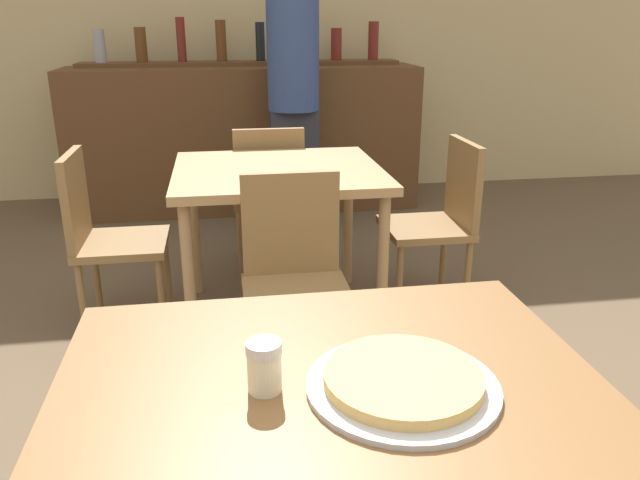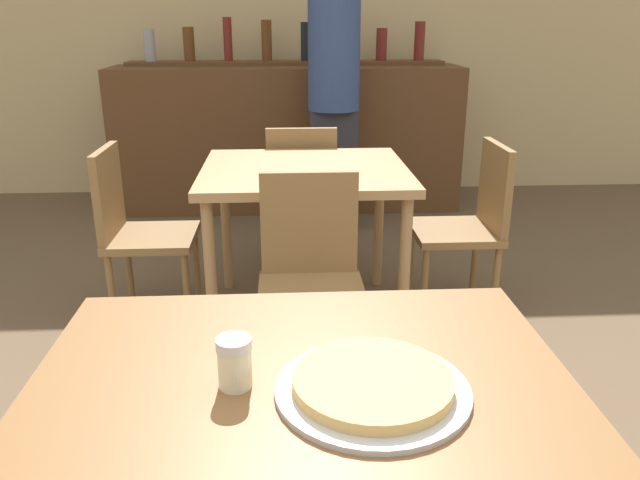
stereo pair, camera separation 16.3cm
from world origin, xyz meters
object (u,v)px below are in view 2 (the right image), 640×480
object	(u,v)px
chair_far_side_front	(311,270)
chair_far_side_left	(134,224)
pizza_tray	(373,385)
chair_far_side_back	(301,189)
cheese_shaker	(234,363)
chair_far_side_right	(471,219)
person_standing	(334,93)

from	to	relation	value
chair_far_side_front	chair_far_side_left	distance (m)	1.00
chair_far_side_left	pizza_tray	bearing A→B (deg)	-154.35
chair_far_side_left	chair_far_side_front	bearing A→B (deg)	-127.08
chair_far_side_back	cheese_shaker	bearing A→B (deg)	85.35
chair_far_side_back	chair_far_side_right	bearing A→B (deg)	142.92
cheese_shaker	pizza_tray	bearing A→B (deg)	-7.40
chair_far_side_right	chair_far_side_left	bearing A→B (deg)	-90.00
chair_far_side_front	chair_far_side_left	xyz separation A→B (m)	(-0.80, 0.60, 0.00)
chair_far_side_left	pizza_tray	world-z (taller)	chair_far_side_left
pizza_tray	cheese_shaker	world-z (taller)	cheese_shaker
chair_far_side_right	pizza_tray	world-z (taller)	chair_far_side_right
chair_far_side_back	chair_far_side_right	distance (m)	1.00
chair_far_side_back	cheese_shaker	size ratio (longest dim) A/B	8.37
pizza_tray	person_standing	distance (m)	3.21
chair_far_side_right	person_standing	world-z (taller)	person_standing
chair_far_side_right	cheese_shaker	distance (m)	2.05
chair_far_side_back	person_standing	world-z (taller)	person_standing
chair_far_side_front	chair_far_side_right	bearing A→B (deg)	37.08
chair_far_side_left	chair_far_side_right	size ratio (longest dim) A/B	1.00
chair_far_side_back	cheese_shaker	distance (m)	2.40
chair_far_side_left	pizza_tray	distance (m)	2.02
chair_far_side_front	cheese_shaker	xyz separation A→B (m)	(-0.19, -1.17, 0.29)
chair_far_side_right	chair_far_side_front	bearing A→B (deg)	-52.92
chair_far_side_back	pizza_tray	world-z (taller)	chair_far_side_back
pizza_tray	cheese_shaker	distance (m)	0.27
chair_far_side_right	pizza_tray	xyz separation A→B (m)	(-0.73, -1.81, 0.26)
chair_far_side_left	pizza_tray	size ratio (longest dim) A/B	2.30
pizza_tray	cheese_shaker	size ratio (longest dim) A/B	3.65
chair_far_side_back	person_standing	size ratio (longest dim) A/B	0.49
chair_far_side_right	pizza_tray	size ratio (longest dim) A/B	2.30
chair_far_side_front	chair_far_side_right	world-z (taller)	same
chair_far_side_back	pizza_tray	xyz separation A→B (m)	(0.07, -2.41, 0.26)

